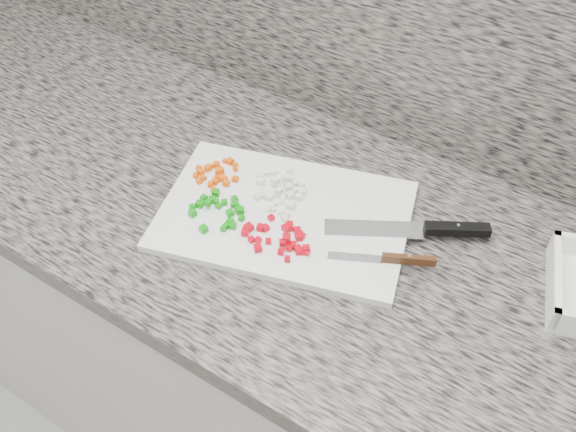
{
  "coord_description": "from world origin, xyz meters",
  "views": [
    {
      "loc": [
        0.33,
        0.78,
        1.71
      ],
      "look_at": [
        -0.08,
        1.41,
        0.93
      ],
      "focal_mm": 40.0,
      "sensor_mm": 36.0,
      "label": 1
    }
  ],
  "objects": [
    {
      "name": "countertop",
      "position": [
        0.0,
        1.44,
        0.88
      ],
      "size": [
        3.96,
        0.64,
        0.04
      ],
      "primitive_type": "cube",
      "color": "#69645C",
      "rests_on": "cabinet"
    },
    {
      "name": "paring_knife",
      "position": [
        0.11,
        1.43,
        0.92
      ],
      "size": [
        0.16,
        0.09,
        0.02
      ],
      "rotation": [
        0.0,
        0.0,
        0.46
      ],
      "color": "white",
      "rests_on": "cutting_board"
    },
    {
      "name": "onion_pile",
      "position": [
        -0.14,
        1.47,
        0.92
      ],
      "size": [
        0.1,
        0.1,
        0.02
      ],
      "color": "silver",
      "rests_on": "cutting_board"
    },
    {
      "name": "backsplash",
      "position": [
        0.0,
        1.74,
        1.2
      ],
      "size": [
        3.92,
        0.02,
        0.6
      ],
      "primitive_type": "cube",
      "color": "#69645C",
      "rests_on": "countertop"
    },
    {
      "name": "cutting_board",
      "position": [
        -0.1,
        1.43,
        0.91
      ],
      "size": [
        0.49,
        0.39,
        0.01
      ],
      "primitive_type": "cube",
      "rotation": [
        0.0,
        0.0,
        0.29
      ],
      "color": "white",
      "rests_on": "countertop"
    },
    {
      "name": "cabinet",
      "position": [
        0.0,
        1.44,
        0.43
      ],
      "size": [
        3.92,
        0.62,
        0.86
      ],
      "primitive_type": "cube",
      "color": "beige",
      "rests_on": "ground"
    },
    {
      "name": "carrot_pile",
      "position": [
        -0.26,
        1.44,
        0.92
      ],
      "size": [
        0.09,
        0.09,
        0.02
      ],
      "color": "#E05204",
      "rests_on": "cutting_board"
    },
    {
      "name": "green_pepper_pile",
      "position": [
        -0.2,
        1.37,
        0.92
      ],
      "size": [
        0.1,
        0.1,
        0.02
      ],
      "color": "#0C8A0C",
      "rests_on": "cutting_board"
    },
    {
      "name": "red_pepper_pile",
      "position": [
        -0.07,
        1.37,
        0.92
      ],
      "size": [
        0.12,
        0.09,
        0.02
      ],
      "color": "red",
      "rests_on": "cutting_board"
    },
    {
      "name": "chef_knife",
      "position": [
        0.13,
        1.53,
        0.92
      ],
      "size": [
        0.25,
        0.16,
        0.02
      ],
      "rotation": [
        0.0,
        0.0,
        0.53
      ],
      "color": "white",
      "rests_on": "cutting_board"
    },
    {
      "name": "garlic_pile",
      "position": [
        -0.11,
        1.43,
        0.92
      ],
      "size": [
        0.05,
        0.04,
        0.01
      ],
      "color": "beige",
      "rests_on": "cutting_board"
    }
  ]
}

